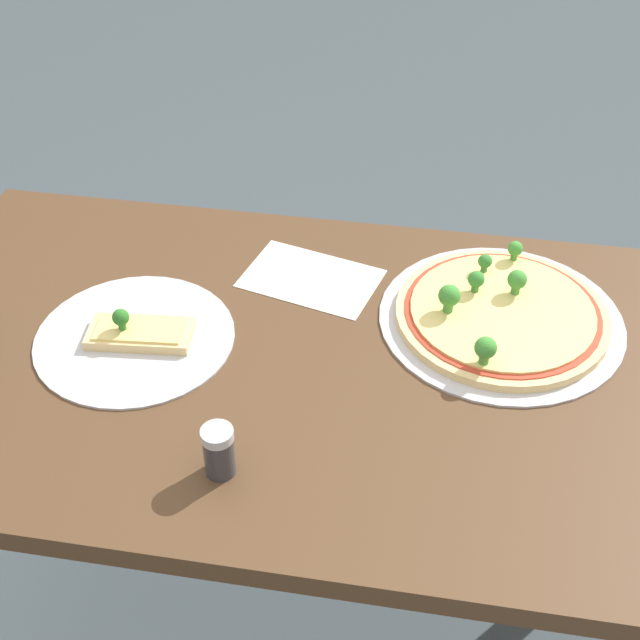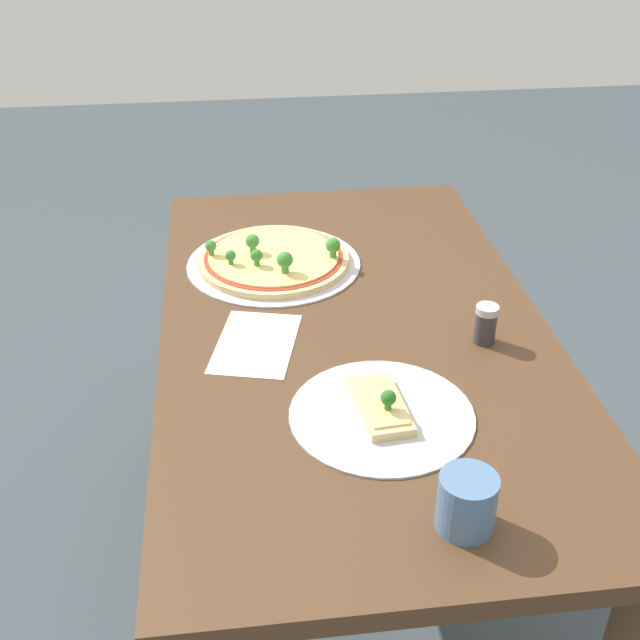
{
  "view_description": "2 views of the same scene",
  "coord_description": "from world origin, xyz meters",
  "px_view_note": "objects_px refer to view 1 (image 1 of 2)",
  "views": [
    {
      "loc": [
        0.16,
        -0.96,
        1.62
      ],
      "look_at": [
        -0.01,
        0.07,
        0.74
      ],
      "focal_mm": 50.0,
      "sensor_mm": 36.0,
      "label": 1
    },
    {
      "loc": [
        -1.3,
        0.23,
        1.55
      ],
      "look_at": [
        -0.01,
        0.07,
        0.74
      ],
      "focal_mm": 45.0,
      "sensor_mm": 36.0,
      "label": 2
    }
  ],
  "objects_px": {
    "condiment_shaker": "(219,451)",
    "pizza_tray_whole": "(501,314)",
    "dining_table": "(319,405)",
    "pizza_tray_slice": "(136,336)"
  },
  "relations": [
    {
      "from": "dining_table",
      "to": "pizza_tray_whole",
      "type": "bearing_deg",
      "value": 27.21
    },
    {
      "from": "dining_table",
      "to": "condiment_shaker",
      "type": "relative_size",
      "value": 17.43
    },
    {
      "from": "pizza_tray_whole",
      "to": "condiment_shaker",
      "type": "relative_size",
      "value": 5.0
    },
    {
      "from": "pizza_tray_slice",
      "to": "condiment_shaker",
      "type": "xyz_separation_m",
      "value": [
        0.19,
        -0.23,
        0.03
      ]
    },
    {
      "from": "condiment_shaker",
      "to": "pizza_tray_whole",
      "type": "bearing_deg",
      "value": 46.0
    },
    {
      "from": "pizza_tray_whole",
      "to": "pizza_tray_slice",
      "type": "height_order",
      "value": "pizza_tray_whole"
    },
    {
      "from": "pizza_tray_slice",
      "to": "condiment_shaker",
      "type": "distance_m",
      "value": 0.3
    },
    {
      "from": "pizza_tray_whole",
      "to": "pizza_tray_slice",
      "type": "distance_m",
      "value": 0.56
    },
    {
      "from": "pizza_tray_whole",
      "to": "condiment_shaker",
      "type": "xyz_separation_m",
      "value": [
        -0.35,
        -0.37,
        0.03
      ]
    },
    {
      "from": "dining_table",
      "to": "pizza_tray_slice",
      "type": "height_order",
      "value": "pizza_tray_slice"
    }
  ]
}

